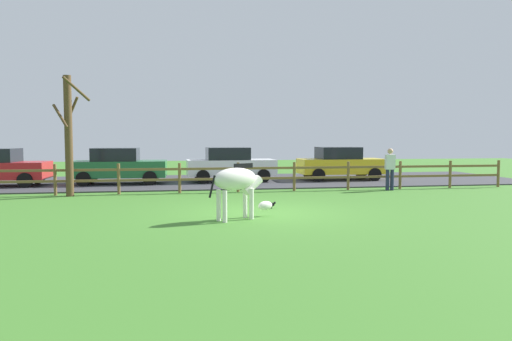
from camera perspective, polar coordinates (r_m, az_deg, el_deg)
The scene contains 10 objects.
ground_plane at distance 13.27m, azimuth 0.90°, elevation -4.98°, with size 60.00×60.00×0.00m, color #3D7528.
parking_asphalt at distance 22.41m, azimuth -3.45°, elevation -1.26°, with size 28.00×7.40×0.05m, color #38383D.
paddock_fence at distance 18.10m, azimuth -2.15°, elevation -0.54°, with size 22.01×0.11×1.12m.
bare_tree at distance 17.92m, azimuth -21.43°, elevation 4.13°, with size 1.28×1.14×4.21m.
zebra at distance 11.95m, azimuth -2.16°, elevation -1.50°, with size 1.78×1.11×1.41m.
crow_on_grass at distance 13.88m, azimuth 1.93°, elevation -4.06°, with size 0.21×0.10×0.20m.
parked_car_white at distance 21.95m, azimuth -3.11°, elevation 0.77°, with size 4.04×1.96×1.56m.
parked_car_yellow at distance 23.14m, azimuth 10.01°, elevation 0.88°, with size 4.03×1.93×1.56m.
parked_car_green at distance 21.62m, azimuth -16.06°, elevation 0.57°, with size 4.04×1.97×1.56m.
visitor_near_fence at distance 19.32m, azimuth 15.69°, elevation 0.38°, with size 0.39×0.27×1.64m.
Camera 1 is at (-2.40, -12.89, 2.06)m, focal length 33.54 mm.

